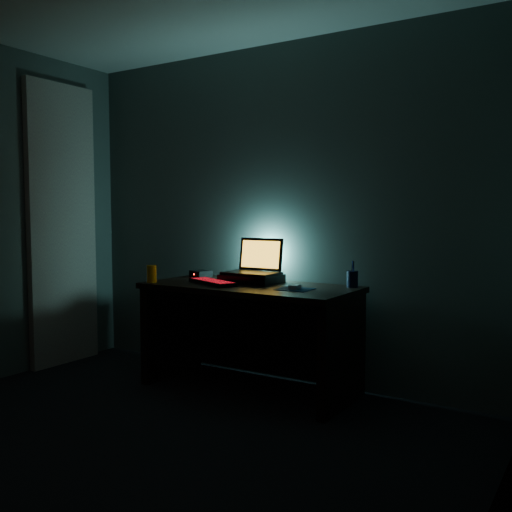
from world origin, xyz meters
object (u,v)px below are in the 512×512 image
Objects in this scene: laptop at (255,266)px; keyboard at (212,282)px; mouse at (295,287)px; juice_glass at (152,274)px; router at (201,274)px; pen_cup at (352,279)px.

laptop reaches higher than keyboard.
mouse is (0.64, 0.05, 0.00)m from keyboard.
keyboard is at bearing -126.95° from laptop.
juice_glass is 0.47m from router.
juice_glass reaches higher than keyboard.
juice_glass is (-1.07, -0.21, 0.04)m from mouse.
pen_cup is 1.25m from router.
laptop is 0.50m from mouse.
laptop is 3.06× the size of juice_glass.
juice_glass reaches higher than pen_cup.
keyboard is 0.98m from pen_cup.
pen_cup is at bearing 45.66° from mouse.
pen_cup reaches higher than keyboard.
juice_glass is (-0.63, -0.42, -0.06)m from laptop.
router is at bearing 161.38° from keyboard.
router is (-1.24, -0.06, -0.03)m from pen_cup.
pen_cup is at bearing 45.31° from keyboard.
mouse is at bearing -131.36° from pen_cup.
router is at bearing -177.05° from pen_cup.
laptop is 0.72m from pen_cup.
mouse is at bearing 6.03° from router.
mouse is at bearing 11.06° from juice_glass.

